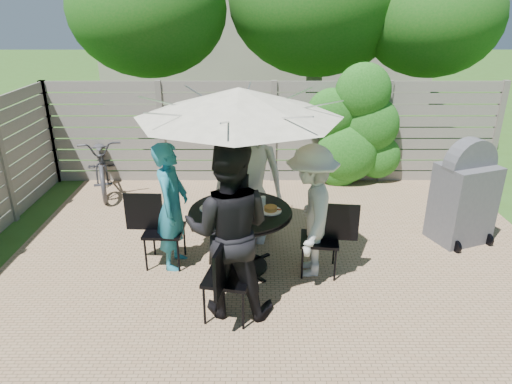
{
  "coord_description": "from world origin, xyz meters",
  "views": [
    {
      "loc": [
        -0.32,
        -4.95,
        3.05
      ],
      "look_at": [
        -0.32,
        0.16,
        0.95
      ],
      "focal_mm": 32.0,
      "sensor_mm": 36.0,
      "label": 1
    }
  ],
  "objects_px": {
    "chair_back": "(250,215)",
    "chair_right": "(320,252)",
    "bbq_grill": "(464,196)",
    "person_back": "(249,174)",
    "glass_left": "(217,207)",
    "person_right": "(311,212)",
    "bicycle": "(102,163)",
    "plate_right": "(271,210)",
    "plate_left": "(210,207)",
    "plate_front": "(236,222)",
    "glass_right": "(263,202)",
    "chair_front": "(228,293)",
    "chair_left": "(164,244)",
    "syrup_jug": "(236,202)",
    "plate_back": "(244,196)",
    "glass_back": "(235,196)",
    "glass_front": "(246,214)",
    "coffee_cup": "(251,199)",
    "umbrella": "(239,103)",
    "patio_table": "(241,228)",
    "person_left": "(172,207)",
    "person_front": "(229,231)"
  },
  "relations": [
    {
      "from": "chair_left",
      "to": "syrup_jug",
      "type": "relative_size",
      "value": 6.01
    },
    {
      "from": "glass_right",
      "to": "coffee_cup",
      "type": "xyz_separation_m",
      "value": [
        -0.15,
        0.13,
        -0.01
      ]
    },
    {
      "from": "plate_front",
      "to": "glass_right",
      "type": "bearing_deg",
      "value": 54.79
    },
    {
      "from": "chair_back",
      "to": "chair_right",
      "type": "bearing_deg",
      "value": 38.72
    },
    {
      "from": "chair_left",
      "to": "bicycle",
      "type": "xyz_separation_m",
      "value": [
        -1.54,
        2.54,
        0.21
      ]
    },
    {
      "from": "glass_right",
      "to": "syrup_jug",
      "type": "bearing_deg",
      "value": -176.28
    },
    {
      "from": "plate_left",
      "to": "syrup_jug",
      "type": "bearing_deg",
      "value": 3.44
    },
    {
      "from": "patio_table",
      "to": "chair_back",
      "type": "bearing_deg",
      "value": 84.08
    },
    {
      "from": "coffee_cup",
      "to": "bicycle",
      "type": "distance_m",
      "value": 3.59
    },
    {
      "from": "chair_back",
      "to": "glass_front",
      "type": "relative_size",
      "value": 6.69
    },
    {
      "from": "plate_front",
      "to": "bbq_grill",
      "type": "height_order",
      "value": "bbq_grill"
    },
    {
      "from": "plate_back",
      "to": "glass_right",
      "type": "xyz_separation_m",
      "value": [
        0.23,
        -0.28,
        0.05
      ]
    },
    {
      "from": "chair_left",
      "to": "glass_right",
      "type": "xyz_separation_m",
      "value": [
        1.23,
        -0.02,
        0.58
      ]
    },
    {
      "from": "person_right",
      "to": "bicycle",
      "type": "height_order",
      "value": "person_right"
    },
    {
      "from": "person_left",
      "to": "glass_back",
      "type": "distance_m",
      "value": 0.77
    },
    {
      "from": "syrup_jug",
      "to": "glass_left",
      "type": "bearing_deg",
      "value": -148.22
    },
    {
      "from": "chair_left",
      "to": "bicycle",
      "type": "height_order",
      "value": "bicycle"
    },
    {
      "from": "person_right",
      "to": "glass_front",
      "type": "xyz_separation_m",
      "value": [
        -0.75,
        -0.18,
        0.06
      ]
    },
    {
      "from": "glass_front",
      "to": "chair_right",
      "type": "bearing_deg",
      "value": 10.75
    },
    {
      "from": "umbrella",
      "to": "glass_right",
      "type": "distance_m",
      "value": 1.24
    },
    {
      "from": "bbq_grill",
      "to": "glass_right",
      "type": "bearing_deg",
      "value": 172.96
    },
    {
      "from": "glass_left",
      "to": "coffee_cup",
      "type": "height_order",
      "value": "glass_left"
    },
    {
      "from": "plate_right",
      "to": "bbq_grill",
      "type": "height_order",
      "value": "bbq_grill"
    },
    {
      "from": "chair_back",
      "to": "chair_front",
      "type": "relative_size",
      "value": 0.97
    },
    {
      "from": "glass_left",
      "to": "plate_right",
      "type": "bearing_deg",
      "value": 3.58
    },
    {
      "from": "glass_right",
      "to": "chair_front",
      "type": "bearing_deg",
      "value": -109.73
    },
    {
      "from": "chair_back",
      "to": "chair_right",
      "type": "relative_size",
      "value": 1.01
    },
    {
      "from": "plate_right",
      "to": "coffee_cup",
      "type": "height_order",
      "value": "coffee_cup"
    },
    {
      "from": "plate_left",
      "to": "coffee_cup",
      "type": "height_order",
      "value": "coffee_cup"
    },
    {
      "from": "glass_back",
      "to": "bicycle",
      "type": "bearing_deg",
      "value": 135.57
    },
    {
      "from": "plate_left",
      "to": "plate_front",
      "type": "bearing_deg",
      "value": -51.03
    },
    {
      "from": "person_back",
      "to": "glass_front",
      "type": "relative_size",
      "value": 13.47
    },
    {
      "from": "person_back",
      "to": "glass_back",
      "type": "height_order",
      "value": "person_back"
    },
    {
      "from": "chair_front",
      "to": "plate_back",
      "type": "bearing_deg",
      "value": 5.5
    },
    {
      "from": "person_right",
      "to": "plate_right",
      "type": "xyz_separation_m",
      "value": [
        -0.47,
        0.05,
        0.01
      ]
    },
    {
      "from": "glass_front",
      "to": "chair_front",
      "type": "bearing_deg",
      "value": -104.6
    },
    {
      "from": "person_front",
      "to": "chair_right",
      "type": "distance_m",
      "value": 1.44
    },
    {
      "from": "person_front",
      "to": "bicycle",
      "type": "xyz_separation_m",
      "value": [
        -2.41,
        3.47,
        -0.45
      ]
    },
    {
      "from": "bbq_grill",
      "to": "person_back",
      "type": "bearing_deg",
      "value": 157.59
    },
    {
      "from": "plate_left",
      "to": "glass_front",
      "type": "height_order",
      "value": "glass_front"
    },
    {
      "from": "glass_back",
      "to": "glass_front",
      "type": "bearing_deg",
      "value": -74.03
    },
    {
      "from": "person_left",
      "to": "plate_right",
      "type": "distance_m",
      "value": 1.19
    },
    {
      "from": "chair_left",
      "to": "chair_right",
      "type": "bearing_deg",
      "value": -3.73
    },
    {
      "from": "person_right",
      "to": "plate_right",
      "type": "relative_size",
      "value": 6.22
    },
    {
      "from": "glass_left",
      "to": "bbq_grill",
      "type": "bearing_deg",
      "value": 14.03
    },
    {
      "from": "chair_right",
      "to": "glass_left",
      "type": "relative_size",
      "value": 6.6
    },
    {
      "from": "person_right",
      "to": "glass_back",
      "type": "distance_m",
      "value": 0.97
    },
    {
      "from": "person_back",
      "to": "glass_right",
      "type": "relative_size",
      "value": 13.47
    },
    {
      "from": "chair_right",
      "to": "glass_front",
      "type": "xyz_separation_m",
      "value": [
        -0.88,
        -0.17,
        0.59
      ]
    },
    {
      "from": "patio_table",
      "to": "person_right",
      "type": "height_order",
      "value": "person_right"
    }
  ]
}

